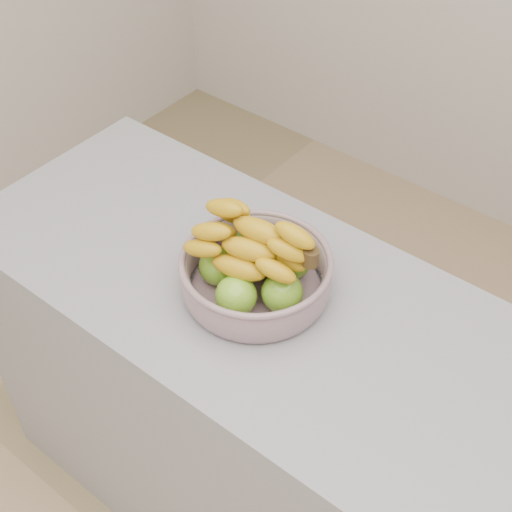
% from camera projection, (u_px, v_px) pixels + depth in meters
% --- Properties ---
extents(room_shell, '(4.05, 4.05, 2.73)m').
position_uv_depth(room_shell, '(265.00, 33.00, 0.61)').
color(room_shell, beige).
rests_on(room_shell, ground).
extents(counter, '(2.00, 0.60, 0.90)m').
position_uv_depth(counter, '(354.00, 477.00, 1.69)').
color(counter, gray).
rests_on(counter, ground).
extents(fruit_bowl, '(0.32, 0.32, 0.20)m').
position_uv_depth(fruit_bowl, '(256.00, 269.00, 1.47)').
color(fruit_bowl, '#95A4B3').
rests_on(fruit_bowl, counter).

